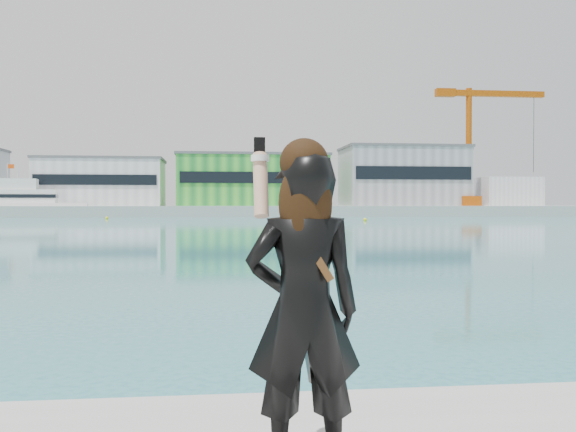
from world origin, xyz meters
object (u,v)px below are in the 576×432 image
object	(u,v)px
motor_yacht	(28,203)
buoy_far	(107,219)
woman	(303,301)
dock_crane	(474,142)
buoy_extra	(300,234)
buoy_near	(365,221)

from	to	relation	value
motor_yacht	buoy_far	world-z (taller)	motor_yacht
woman	dock_crane	bearing A→B (deg)	-113.59
buoy_far	woman	bearing A→B (deg)	-80.38
motor_yacht	buoy_far	size ratio (longest dim) A/B	39.84
dock_crane	buoy_extra	world-z (taller)	dock_crane
buoy_near	buoy_far	distance (m)	40.34
buoy_near	dock_crane	bearing A→B (deg)	50.45
buoy_far	buoy_extra	distance (m)	59.13
dock_crane	motor_yacht	distance (m)	87.35
motor_yacht	buoy_near	world-z (taller)	motor_yacht
motor_yacht	buoy_near	distance (m)	63.41
motor_yacht	buoy_near	xyz separation A→B (m)	(53.94, -33.23, -2.54)
buoy_far	buoy_extra	xyz separation A→B (m)	(22.83, -54.54, 0.00)
buoy_near	buoy_far	xyz separation A→B (m)	(-37.27, 15.44, 0.00)
dock_crane	buoy_far	size ratio (longest dim) A/B	48.00
dock_crane	buoy_near	bearing A→B (deg)	-129.55
buoy_extra	woman	distance (m)	44.67
buoy_near	woman	xyz separation A→B (m)	(-20.54, -83.32, 1.71)
dock_crane	buoy_near	xyz separation A→B (m)	(-32.30, -39.12, -15.07)
dock_crane	woman	size ratio (longest dim) A/B	13.38
buoy_extra	buoy_far	bearing A→B (deg)	112.71
buoy_extra	woman	world-z (taller)	woman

